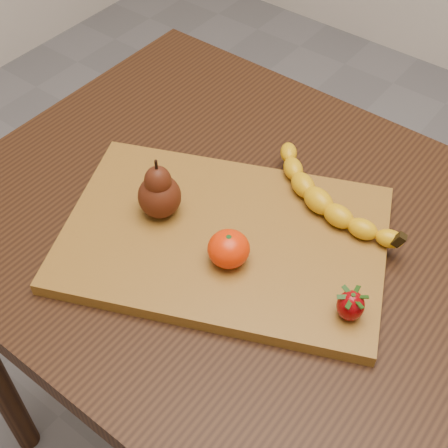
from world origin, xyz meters
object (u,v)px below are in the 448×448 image
Objects in this scene: table at (274,284)px; cutting_board at (224,238)px; mandarin at (229,249)px; pear at (159,187)px.

cutting_board is at bearing -142.50° from table.
table is at bearing 13.84° from cutting_board.
cutting_board is 0.06m from mandarin.
pear is 0.14m from mandarin.
table is 10.32× the size of pear.
table is 0.17m from mandarin.
table is 2.22× the size of cutting_board.
cutting_board is at bearing 134.99° from mandarin.
mandarin is at bearing -68.67° from cutting_board.
table is 0.24m from pear.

